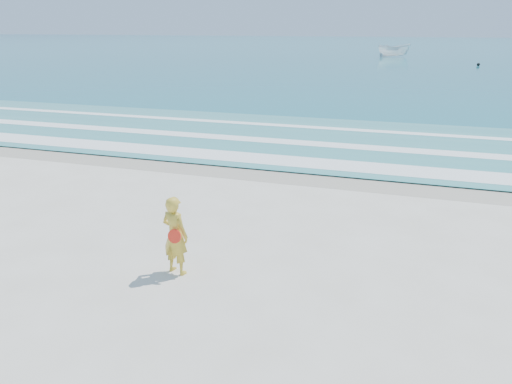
% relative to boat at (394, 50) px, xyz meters
% --- Properties ---
extents(ground, '(400.00, 400.00, 0.00)m').
position_rel_boat_xyz_m(ground, '(0.52, -72.78, -0.99)').
color(ground, silver).
rests_on(ground, ground).
extents(wet_sand, '(400.00, 2.40, 0.00)m').
position_rel_boat_xyz_m(wet_sand, '(0.52, -63.78, -0.99)').
color(wet_sand, '#B2A893').
rests_on(wet_sand, ground).
extents(ocean, '(400.00, 190.00, 0.04)m').
position_rel_boat_xyz_m(ocean, '(0.52, 32.22, -0.97)').
color(ocean, '#19727F').
rests_on(ocean, ground).
extents(shallow, '(400.00, 10.00, 0.01)m').
position_rel_boat_xyz_m(shallow, '(0.52, -58.78, -0.94)').
color(shallow, '#59B7AD').
rests_on(shallow, ocean).
extents(foam_near, '(400.00, 1.40, 0.01)m').
position_rel_boat_xyz_m(foam_near, '(0.52, -62.48, -0.93)').
color(foam_near, white).
rests_on(foam_near, shallow).
extents(foam_mid, '(400.00, 0.90, 0.01)m').
position_rel_boat_xyz_m(foam_mid, '(0.52, -59.58, -0.93)').
color(foam_mid, white).
rests_on(foam_mid, shallow).
extents(foam_far, '(400.00, 0.60, 0.01)m').
position_rel_boat_xyz_m(foam_far, '(0.52, -56.28, -0.93)').
color(foam_far, white).
rests_on(foam_far, shallow).
extents(boat, '(5.24, 3.66, 1.90)m').
position_rel_boat_xyz_m(boat, '(0.00, 0.00, 0.00)').
color(boat, white).
rests_on(boat, ocean).
extents(buoy, '(0.36, 0.36, 0.36)m').
position_rel_boat_xyz_m(buoy, '(10.35, -14.74, -0.77)').
color(buoy, black).
rests_on(buoy, ocean).
extents(woman, '(0.64, 0.50, 1.56)m').
position_rel_boat_xyz_m(woman, '(0.11, -71.11, -0.21)').
color(woman, gold).
rests_on(woman, ground).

